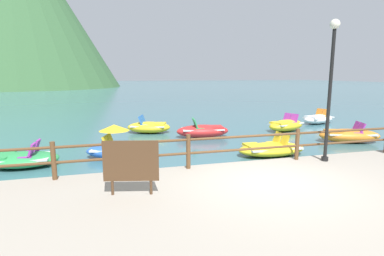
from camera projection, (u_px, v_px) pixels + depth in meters
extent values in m
plane|color=#3D6B75|center=(133.00, 95.00, 45.50)|extent=(200.00, 200.00, 0.00)
cube|color=#A39989|center=(337.00, 233.00, 5.40)|extent=(28.00, 8.00, 0.40)
cylinder|color=brown|center=(54.00, 161.00, 7.51)|extent=(0.12, 0.12, 0.95)
cylinder|color=brown|center=(188.00, 152.00, 8.40)|extent=(0.12, 0.12, 0.95)
cylinder|color=brown|center=(297.00, 144.00, 9.30)|extent=(0.12, 0.12, 0.95)
cylinder|color=brown|center=(246.00, 136.00, 8.79)|extent=(23.80, 0.07, 0.07)
cylinder|color=brown|center=(245.00, 149.00, 8.86)|extent=(23.80, 0.07, 0.07)
cylinder|color=black|center=(329.00, 97.00, 8.91)|extent=(0.10, 0.10, 3.81)
sphere|color=silver|center=(335.00, 24.00, 8.56)|extent=(0.28, 0.28, 0.28)
cylinder|color=black|center=(325.00, 159.00, 9.23)|extent=(0.20, 0.20, 0.12)
cube|color=beige|center=(131.00, 161.00, 6.52)|extent=(1.08, 0.29, 0.80)
cube|color=#4C331E|center=(131.00, 161.00, 6.50)|extent=(1.16, 0.30, 0.88)
cylinder|color=#4C331E|center=(112.00, 187.00, 6.60)|extent=(0.06, 0.06, 0.35)
cylinder|color=#4C331E|center=(151.00, 186.00, 6.63)|extent=(0.06, 0.06, 0.35)
ellipsoid|color=yellow|center=(149.00, 127.00, 15.76)|extent=(2.47, 1.89, 0.56)
cube|color=silver|center=(149.00, 125.00, 15.74)|extent=(1.94, 1.52, 0.06)
cube|color=blue|center=(145.00, 125.00, 15.49)|extent=(0.51, 0.51, 0.08)
cube|color=blue|center=(141.00, 120.00, 15.47)|extent=(0.32, 0.45, 0.43)
cube|color=blue|center=(147.00, 123.00, 15.99)|extent=(0.51, 0.51, 0.08)
cube|color=blue|center=(143.00, 119.00, 15.96)|extent=(0.32, 0.45, 0.43)
cube|color=yellow|center=(160.00, 124.00, 15.70)|extent=(0.74, 0.99, 0.12)
ellipsoid|color=blue|center=(118.00, 151.00, 11.01)|extent=(2.54, 1.77, 0.49)
cube|color=silver|center=(118.00, 149.00, 11.00)|extent=(1.99, 1.42, 0.06)
cube|color=yellow|center=(112.00, 148.00, 10.77)|extent=(0.50, 0.50, 0.08)
cube|color=yellow|center=(106.00, 142.00, 10.74)|extent=(0.32, 0.44, 0.43)
cube|color=yellow|center=(115.00, 145.00, 11.21)|extent=(0.50, 0.50, 0.08)
cube|color=yellow|center=(110.00, 140.00, 11.18)|extent=(0.32, 0.44, 0.43)
cube|color=blue|center=(136.00, 147.00, 10.96)|extent=(0.72, 0.90, 0.12)
cone|color=yellow|center=(114.00, 128.00, 10.87)|extent=(1.33, 1.33, 0.22)
ellipsoid|color=orange|center=(349.00, 136.00, 13.55)|extent=(2.82, 1.94, 0.59)
cube|color=silver|center=(350.00, 133.00, 13.53)|extent=(2.21, 1.56, 0.06)
cube|color=purple|center=(352.00, 131.00, 13.73)|extent=(0.51, 0.51, 0.08)
cube|color=purple|center=(356.00, 126.00, 13.68)|extent=(0.33, 0.45, 0.43)
cube|color=purple|center=(357.00, 133.00, 13.28)|extent=(0.51, 0.51, 0.08)
cube|color=purple|center=(361.00, 128.00, 13.23)|extent=(0.33, 0.45, 0.43)
cube|color=orange|center=(333.00, 132.00, 13.57)|extent=(0.80, 0.95, 0.12)
ellipsoid|color=white|center=(319.00, 119.00, 18.74)|extent=(2.58, 1.77, 0.54)
cube|color=silver|center=(319.00, 117.00, 18.73)|extent=(2.03, 1.42, 0.06)
cube|color=orange|center=(317.00, 116.00, 18.99)|extent=(0.50, 0.50, 0.08)
cube|color=orange|center=(319.00, 112.00, 19.05)|extent=(0.32, 0.44, 0.43)
cube|color=orange|center=(324.00, 117.00, 18.62)|extent=(0.50, 0.50, 0.08)
cube|color=orange|center=(326.00, 113.00, 18.68)|extent=(0.32, 0.44, 0.43)
cube|color=white|center=(312.00, 117.00, 18.37)|extent=(0.73, 0.90, 0.12)
ellipsoid|color=yellow|center=(286.00, 125.00, 16.28)|extent=(2.57, 1.86, 0.59)
cube|color=silver|center=(286.00, 123.00, 16.27)|extent=(2.02, 1.49, 0.06)
cube|color=purple|center=(285.00, 121.00, 16.54)|extent=(0.51, 0.51, 0.08)
cube|color=purple|center=(287.00, 117.00, 16.60)|extent=(0.33, 0.45, 0.43)
cube|color=purple|center=(292.00, 122.00, 16.17)|extent=(0.51, 0.51, 0.08)
cube|color=purple|center=(294.00, 118.00, 16.24)|extent=(0.33, 0.45, 0.43)
cube|color=yellow|center=(278.00, 123.00, 15.89)|extent=(0.75, 0.92, 0.12)
ellipsoid|color=red|center=(203.00, 131.00, 14.61)|extent=(2.61, 1.43, 0.60)
cube|color=silver|center=(203.00, 129.00, 14.59)|extent=(2.04, 1.16, 0.06)
cube|color=#339956|center=(199.00, 128.00, 14.34)|extent=(0.45, 0.45, 0.08)
cube|color=#339956|center=(196.00, 124.00, 14.28)|extent=(0.26, 0.42, 0.43)
cube|color=#339956|center=(198.00, 127.00, 14.77)|extent=(0.45, 0.45, 0.08)
cube|color=#339956|center=(194.00, 122.00, 14.71)|extent=(0.26, 0.42, 0.43)
cube|color=red|center=(217.00, 127.00, 14.67)|extent=(0.64, 0.84, 0.12)
ellipsoid|color=green|center=(24.00, 159.00, 9.99)|extent=(2.25, 1.54, 0.46)
cube|color=silver|center=(24.00, 157.00, 9.98)|extent=(1.76, 1.26, 0.06)
cube|color=purple|center=(31.00, 153.00, 10.27)|extent=(0.43, 0.43, 0.08)
cube|color=purple|center=(37.00, 146.00, 10.27)|extent=(0.23, 0.41, 0.43)
cube|color=purple|center=(26.00, 157.00, 9.73)|extent=(0.43, 0.43, 0.08)
cube|color=purple|center=(32.00, 150.00, 9.73)|extent=(0.23, 0.41, 0.43)
cube|color=green|center=(3.00, 156.00, 9.85)|extent=(0.54, 1.01, 0.12)
ellipsoid|color=yellow|center=(272.00, 149.00, 11.37)|extent=(2.58, 1.34, 0.46)
cube|color=silver|center=(272.00, 147.00, 11.35)|extent=(2.02, 1.10, 0.06)
cube|color=yellow|center=(273.00, 143.00, 11.63)|extent=(0.41, 0.41, 0.08)
cube|color=yellow|center=(277.00, 137.00, 11.64)|extent=(0.21, 0.40, 0.43)
cube|color=yellow|center=(280.00, 146.00, 11.14)|extent=(0.41, 0.41, 0.08)
cube|color=yellow|center=(285.00, 140.00, 11.15)|extent=(0.21, 0.40, 0.43)
cube|color=yellow|center=(254.00, 147.00, 11.17)|extent=(0.58, 0.91, 0.12)
cone|color=#386038|center=(14.00, 0.00, 68.58)|extent=(44.60, 44.60, 38.60)
cone|color=#386038|center=(63.00, 40.00, 77.95)|extent=(24.53, 24.53, 23.16)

